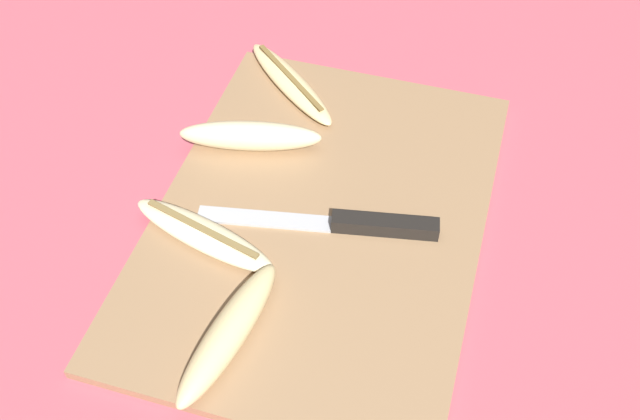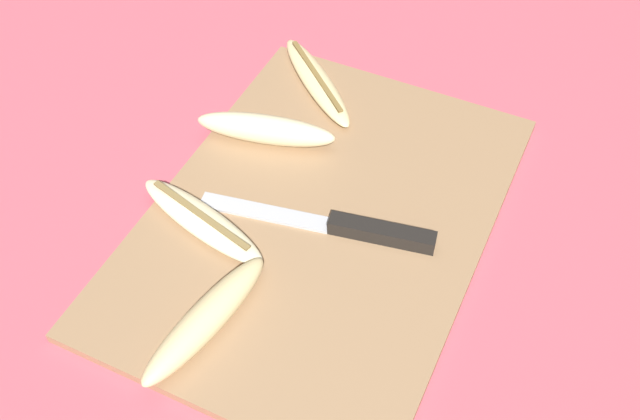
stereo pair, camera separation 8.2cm
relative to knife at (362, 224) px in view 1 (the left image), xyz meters
The scene contains 7 objects.
ground_plane 0.05m from the knife, 85.52° to the left, with size 4.00×4.00×0.00m, color #C65160.
cutting_board 0.05m from the knife, 85.52° to the left, with size 0.50×0.36×0.01m.
knife is the anchor object (origin of this frame).
banana_pale_long 0.17m from the knife, 112.04° to the left, with size 0.08×0.18×0.02m.
banana_cream_curved 0.18m from the knife, 61.96° to the left, with size 0.07×0.17×0.04m.
banana_ripe_center 0.25m from the knife, 36.05° to the left, with size 0.15×0.16×0.02m.
banana_mellow_near 0.19m from the knife, 153.05° to the left, with size 0.18×0.07×0.03m.
Camera 1 is at (-0.51, -0.15, 0.65)m, focal length 42.00 mm.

